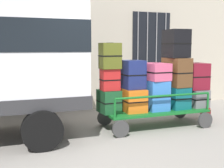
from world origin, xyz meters
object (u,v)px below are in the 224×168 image
at_px(suitcase_center_bottom, 154,95).
at_px(suitcase_left_top, 110,56).
at_px(backpack, 205,111).
at_px(suitcase_midright_bottom, 176,97).
at_px(suitcase_left_bottom, 109,101).
at_px(suitcase_midleft_bottom, 133,100).
at_px(suitcase_midright_middle, 176,72).
at_px(suitcase_right_bottom, 194,97).
at_px(suitcase_left_middle, 110,80).
at_px(suitcase_midleft_middle, 132,74).
at_px(suitcase_right_middle, 196,76).
at_px(luggage_cart, 154,112).
at_px(suitcase_midright_top, 176,44).
at_px(suitcase_center_middle, 156,72).

bearing_deg(suitcase_center_bottom, suitcase_left_top, -177.95).
bearing_deg(backpack, suitcase_center_bottom, -175.03).
bearing_deg(suitcase_midright_bottom, suitcase_left_bottom, 177.23).
distance_m(suitcase_midleft_bottom, suitcase_midright_bottom, 1.04).
bearing_deg(suitcase_midright_middle, suitcase_right_bottom, 3.56).
bearing_deg(suitcase_left_middle, suitcase_midleft_middle, 5.52).
relative_size(suitcase_midright_middle, suitcase_right_middle, 1.10).
bearing_deg(luggage_cart, backpack, 5.26).
bearing_deg(suitcase_midleft_middle, suitcase_right_bottom, -0.76).
bearing_deg(suitcase_left_bottom, suitcase_midright_middle, -2.40).
xyz_separation_m(luggage_cart, suitcase_midright_bottom, (0.52, -0.04, 0.31)).
bearing_deg(suitcase_midright_middle, backpack, 9.70).
bearing_deg(backpack, suitcase_midleft_middle, -176.89).
bearing_deg(suitcase_right_middle, suitcase_left_middle, -179.75).
height_order(suitcase_midright_top, suitcase_right_bottom, suitcase_midright_top).
bearing_deg(luggage_cart, suitcase_left_top, -178.37).
bearing_deg(luggage_cart, suitcase_midright_middle, -2.89).
bearing_deg(suitcase_center_bottom, suitcase_midright_bottom, -4.84).
bearing_deg(suitcase_midright_top, suitcase_left_middle, -178.18).
height_order(suitcase_midleft_middle, suitcase_right_middle, suitcase_midleft_middle).
distance_m(suitcase_left_bottom, suitcase_center_middle, 1.20).
relative_size(suitcase_midright_bottom, suitcase_right_middle, 1.01).
distance_m(luggage_cart, suitcase_midleft_middle, 1.00).
relative_size(suitcase_center_middle, suitcase_midright_bottom, 1.09).
distance_m(suitcase_left_bottom, suitcase_midright_middle, 1.67).
height_order(suitcase_midleft_bottom, suitcase_midleft_middle, suitcase_midleft_middle).
bearing_deg(suitcase_center_middle, suitcase_left_bottom, 176.55).
distance_m(suitcase_left_bottom, suitcase_left_top, 0.95).
bearing_deg(suitcase_left_bottom, suitcase_midleft_bottom, -8.03).
distance_m(suitcase_right_middle, backpack, 0.98).
xyz_separation_m(suitcase_midright_middle, suitcase_midright_top, (0.00, 0.05, 0.63)).
height_order(suitcase_midleft_middle, backpack, suitcase_midleft_middle).
relative_size(suitcase_left_top, backpack, 1.19).
bearing_deg(suitcase_center_middle, suitcase_midright_middle, -0.28).
distance_m(suitcase_center_middle, suitcase_midright_middle, 0.52).
bearing_deg(suitcase_center_middle, suitcase_midright_top, 5.46).
bearing_deg(backpack, suitcase_midleft_bottom, -175.13).
relative_size(suitcase_left_top, suitcase_center_middle, 0.80).
bearing_deg(suitcase_midright_bottom, suitcase_center_bottom, 175.16).
xyz_separation_m(suitcase_left_bottom, suitcase_center_middle, (1.04, -0.06, 0.59)).
distance_m(suitcase_midright_top, suitcase_right_middle, 0.90).
xyz_separation_m(suitcase_midleft_middle, suitcase_center_middle, (0.52, -0.05, 0.05)).
bearing_deg(suitcase_midleft_middle, luggage_cart, -2.95).
relative_size(suitcase_left_middle, suitcase_center_bottom, 0.67).
distance_m(suitcase_center_bottom, backpack, 1.55).
bearing_deg(suitcase_midright_middle, luggage_cart, 177.11).
relative_size(suitcase_left_bottom, suitcase_midright_middle, 0.79).
relative_size(suitcase_left_top, suitcase_midleft_bottom, 0.95).
distance_m(suitcase_left_top, suitcase_midleft_middle, 0.66).
xyz_separation_m(suitcase_left_bottom, suitcase_left_top, (0.00, -0.07, 0.94)).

